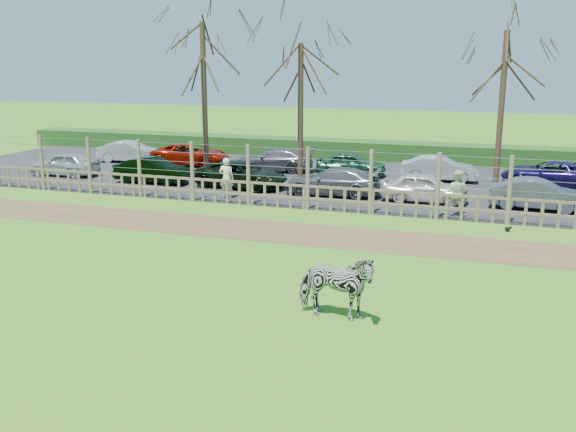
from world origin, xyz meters
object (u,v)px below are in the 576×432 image
(car_0, at_px, (65,164))
(car_12, at_px, (550,174))
(tree_mid, at_px, (301,80))
(car_7, at_px, (130,152))
(car_11, at_px, (439,169))
(tree_right, at_px, (504,72))
(visitor_a, at_px, (226,178))
(car_4, at_px, (425,188))
(car_1, at_px, (152,170))
(car_9, at_px, (274,160))
(tree_left, at_px, (203,63))
(car_3, at_px, (333,181))
(car_2, at_px, (241,174))
(car_8, at_px, (191,154))
(car_10, at_px, (351,164))
(crow, at_px, (508,229))
(zebra, at_px, (335,286))
(car_5, at_px, (538,194))
(visitor_b, at_px, (456,193))

(car_0, height_order, car_12, same)
(tree_mid, distance_m, car_7, 12.10)
(car_11, distance_m, car_12, 5.00)
(tree_right, xyz_separation_m, car_0, (-20.81, -2.72, -4.60))
(visitor_a, height_order, car_11, visitor_a)
(car_4, height_order, car_12, same)
(car_1, relative_size, car_12, 0.84)
(car_7, relative_size, car_9, 0.88)
(car_0, height_order, car_1, same)
(tree_left, distance_m, car_1, 5.62)
(car_3, relative_size, car_7, 1.14)
(tree_left, xyz_separation_m, car_9, (2.30, 3.38, -4.98))
(car_3, distance_m, car_9, 6.73)
(visitor_a, distance_m, car_0, 10.25)
(tree_left, distance_m, car_2, 5.65)
(car_7, relative_size, car_8, 0.84)
(car_4, xyz_separation_m, car_10, (-4.25, 4.98, 0.00))
(crow, bearing_deg, car_12, 78.18)
(car_0, distance_m, car_4, 18.06)
(tree_mid, distance_m, crow, 12.48)
(tree_right, relative_size, car_0, 2.09)
(visitor_a, relative_size, car_7, 0.47)
(zebra, relative_size, car_11, 0.51)
(car_11, bearing_deg, car_10, 85.45)
(tree_mid, bearing_deg, tree_left, -167.47)
(car_3, distance_m, car_12, 10.30)
(car_1, height_order, car_5, same)
(visitor_b, distance_m, car_9, 12.17)
(tree_mid, bearing_deg, visitor_a, -111.79)
(visitor_b, relative_size, car_10, 0.49)
(car_1, xyz_separation_m, car_10, (8.59, 4.78, 0.00))
(visitor_b, bearing_deg, car_10, -37.98)
(car_11, bearing_deg, car_2, 112.97)
(tree_right, xyz_separation_m, visitor_a, (-10.85, -5.12, -4.34))
(car_3, height_order, car_8, same)
(car_4, bearing_deg, car_5, -90.57)
(car_0, relative_size, car_12, 0.82)
(car_2, xyz_separation_m, car_12, (13.50, 4.53, 0.00))
(crow, height_order, car_2, car_2)
(tree_right, bearing_deg, crow, -85.71)
(crow, height_order, car_8, car_8)
(car_0, bearing_deg, car_3, 86.01)
(zebra, height_order, car_9, zebra)
(tree_right, relative_size, visitor_b, 4.26)
(tree_right, bearing_deg, car_2, -166.09)
(visitor_a, bearing_deg, tree_mid, -120.87)
(car_9, height_order, car_12, same)
(car_2, bearing_deg, tree_left, 68.58)
(tree_right, distance_m, visitor_b, 6.97)
(car_4, relative_size, car_12, 0.82)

